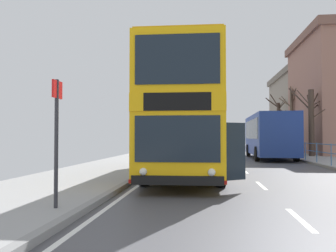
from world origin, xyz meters
The scene contains 7 objects.
double_decker_bus_main centered at (-2.55, 9.95, 2.37)m, with size 3.29×10.59×4.54m.
background_bus_far_lane centered at (2.80, 22.24, 1.71)m, with size 2.89×9.82×3.13m.
bus_stop_sign_near centered at (-4.79, 2.51, 1.74)m, with size 0.08×0.44×2.60m.
bare_tree_far_00 centered at (6.54, 31.51, 3.56)m, with size 1.99×3.36×7.21m.
bare_tree_far_01 centered at (6.11, 23.49, 2.84)m, with size 2.98×2.64×5.38m.
bare_tree_far_02 centered at (6.43, 37.39, 3.07)m, with size 2.42×3.41×6.33m.
background_building_00 centered at (14.37, 42.28, 4.82)m, with size 14.36×14.32×9.59m.
Camera 1 is at (-1.78, -4.52, 1.57)m, focal length 38.52 mm.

